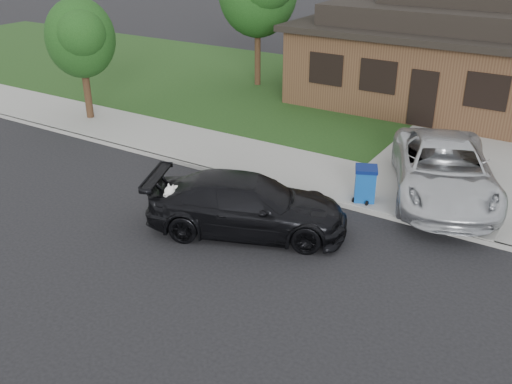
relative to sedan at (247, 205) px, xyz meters
The scene contains 10 objects.
ground 2.96m from the sedan, 160.42° to the right, with size 120.00×120.00×0.00m, color black.
sidewalk 4.91m from the sedan, 123.82° to the left, with size 60.00×3.00×0.12m, color gray.
curb 3.77m from the sedan, 136.83° to the left, with size 60.00×0.12×0.12m, color gray.
lawn 12.36m from the sedan, 102.66° to the left, with size 60.00×13.00×0.13m, color #193814.
driveway 9.64m from the sedan, 69.97° to the left, with size 4.50×13.00×0.14m, color gray.
sedan is the anchor object (origin of this frame).
minivan 5.77m from the sedan, 50.28° to the left, with size 2.61×5.66×1.57m, color silver.
recycling_bin 3.59m from the sedan, 56.92° to the left, with size 0.79×0.79×1.00m.
house 14.16m from the sedan, 84.73° to the left, with size 12.60×8.60×4.65m.
tree_2 11.20m from the sedan, 157.64° to the left, with size 2.73×2.60×4.59m.
Camera 1 is at (9.72, -9.77, 7.20)m, focal length 40.00 mm.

